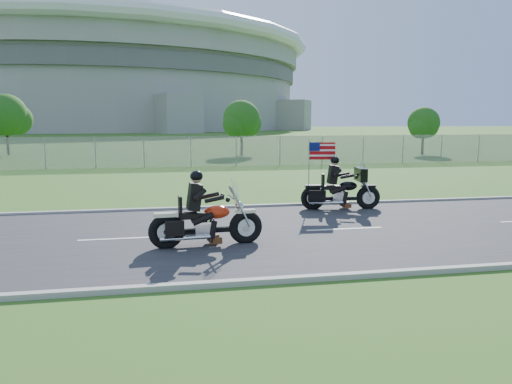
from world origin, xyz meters
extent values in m
plane|color=#295A1C|center=(0.00, 0.00, 0.00)|extent=(420.00, 420.00, 0.00)
cube|color=#28282B|center=(0.00, 0.00, 0.02)|extent=(120.00, 8.00, 0.04)
cube|color=#9E9B93|center=(0.00, 4.05, 0.05)|extent=(120.00, 0.18, 0.12)
cube|color=#9E9B93|center=(0.00, -4.05, 0.05)|extent=(120.00, 0.18, 0.12)
cube|color=gray|center=(-5.00, 20.00, 1.00)|extent=(60.00, 0.03, 2.00)
cylinder|color=#A3A099|center=(-20.00, 170.00, 10.00)|extent=(130.00, 130.00, 20.00)
cylinder|color=#605E5B|center=(-20.00, 170.00, 17.00)|extent=(132.00, 132.00, 4.00)
cylinder|color=#A3A099|center=(-20.00, 170.00, 23.00)|extent=(134.00, 134.00, 6.00)
torus|color=white|center=(-20.00, 170.00, 27.00)|extent=(140.40, 140.40, 4.40)
cylinder|color=#382316|center=(6.00, 30.00, 1.26)|extent=(0.22, 0.22, 2.52)
sphere|color=#245115|center=(6.00, 30.00, 3.15)|extent=(3.20, 3.20, 3.20)
sphere|color=#245115|center=(6.64, 30.48, 2.79)|extent=(2.40, 2.40, 2.40)
sphere|color=#245115|center=(5.44, 29.60, 2.70)|extent=(2.24, 2.24, 2.24)
cylinder|color=#382316|center=(-14.00, 34.00, 1.40)|extent=(0.22, 0.22, 2.80)
sphere|color=#245115|center=(-14.00, 34.00, 3.50)|extent=(3.60, 3.60, 3.60)
sphere|color=#245115|center=(-13.28, 34.54, 3.10)|extent=(2.70, 2.70, 2.70)
cylinder|color=#382316|center=(22.00, 28.00, 1.12)|extent=(0.22, 0.22, 2.24)
sphere|color=#245115|center=(22.00, 28.00, 2.80)|extent=(2.80, 2.80, 2.80)
sphere|color=#245115|center=(22.56, 28.42, 2.48)|extent=(2.10, 2.10, 2.10)
sphere|color=#245115|center=(21.51, 27.65, 2.40)|extent=(1.96, 1.96, 1.96)
torus|color=black|center=(1.04, -0.99, 0.43)|extent=(0.86, 0.28, 0.85)
torus|color=black|center=(-0.90, -1.15, 0.43)|extent=(0.86, 0.28, 0.85)
ellipsoid|color=red|center=(0.32, -1.05, 0.84)|extent=(0.67, 0.42, 0.32)
cube|color=black|center=(-0.27, -1.10, 0.80)|extent=(0.66, 0.39, 0.14)
cube|color=black|center=(-0.22, -1.09, 1.24)|extent=(0.31, 0.48, 0.63)
sphere|color=black|center=(-0.16, -1.09, 1.73)|extent=(0.33, 0.33, 0.31)
cube|color=silver|center=(0.77, -1.01, 1.39)|extent=(0.09, 0.53, 0.46)
torus|color=black|center=(5.96, 2.93, 0.42)|extent=(0.85, 0.31, 0.83)
torus|color=black|center=(4.07, 3.19, 0.42)|extent=(0.85, 0.31, 0.83)
ellipsoid|color=black|center=(5.26, 3.03, 0.83)|extent=(0.67, 0.44, 0.31)
cube|color=black|center=(4.68, 3.11, 0.78)|extent=(0.66, 0.42, 0.13)
cube|color=black|center=(4.74, 3.10, 1.22)|extent=(0.33, 0.48, 0.62)
sphere|color=black|center=(4.80, 3.09, 1.70)|extent=(0.34, 0.34, 0.30)
cube|color=black|center=(5.69, 2.97, 1.22)|extent=(0.37, 0.92, 0.45)
cube|color=#B70C11|center=(4.44, 3.37, 2.01)|extent=(0.89, 0.14, 0.58)
camera|label=1|loc=(-1.00, -12.88, 3.05)|focal=35.00mm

